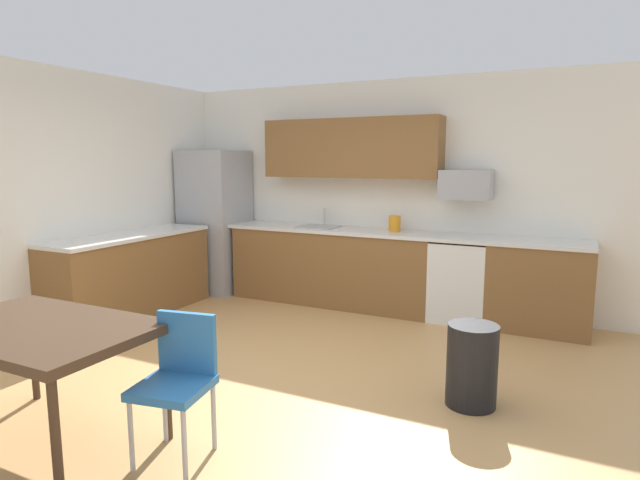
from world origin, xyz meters
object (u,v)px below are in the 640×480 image
(trash_bin, at_px, (472,365))
(kettle, at_px, (395,224))
(microwave, at_px, (466,185))
(refrigerator, at_px, (216,221))
(oven_range, at_px, (460,279))
(dining_table, at_px, (38,335))
(chair_near_table, at_px, (178,374))

(trash_bin, relative_size, kettle, 3.00)
(microwave, distance_m, trash_bin, 2.52)
(refrigerator, distance_m, trash_bin, 4.31)
(refrigerator, relative_size, microwave, 3.49)
(oven_range, distance_m, microwave, 1.04)
(refrigerator, xyz_separation_m, kettle, (2.48, 0.13, 0.08))
(dining_table, xyz_separation_m, trash_bin, (2.27, 1.72, -0.41))
(refrigerator, xyz_separation_m, dining_table, (1.50, -3.70, -0.23))
(microwave, distance_m, kettle, 0.92)
(refrigerator, relative_size, oven_range, 2.07)
(dining_table, bearing_deg, chair_near_table, 19.52)
(refrigerator, xyz_separation_m, chair_near_table, (2.33, -3.41, -0.44))
(refrigerator, distance_m, microwave, 3.32)
(trash_bin, bearing_deg, oven_range, 103.86)
(microwave, relative_size, dining_table, 0.39)
(chair_near_table, distance_m, trash_bin, 2.05)
(oven_range, xyz_separation_m, chair_near_table, (-0.94, -3.49, 0.05))
(microwave, relative_size, chair_near_table, 0.64)
(refrigerator, bearing_deg, oven_range, 1.40)
(dining_table, height_order, trash_bin, dining_table)
(refrigerator, bearing_deg, dining_table, -67.94)
(oven_range, bearing_deg, kettle, 176.36)
(dining_table, height_order, chair_near_table, chair_near_table)
(dining_table, bearing_deg, kettle, 75.65)
(trash_bin, bearing_deg, dining_table, -142.84)
(chair_near_table, relative_size, kettle, 4.25)
(chair_near_table, distance_m, kettle, 3.58)
(refrigerator, height_order, chair_near_table, refrigerator)
(dining_table, distance_m, kettle, 3.97)
(oven_range, height_order, dining_table, oven_range)
(dining_table, xyz_separation_m, kettle, (0.98, 3.83, 0.31))
(kettle, bearing_deg, chair_near_table, -92.48)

